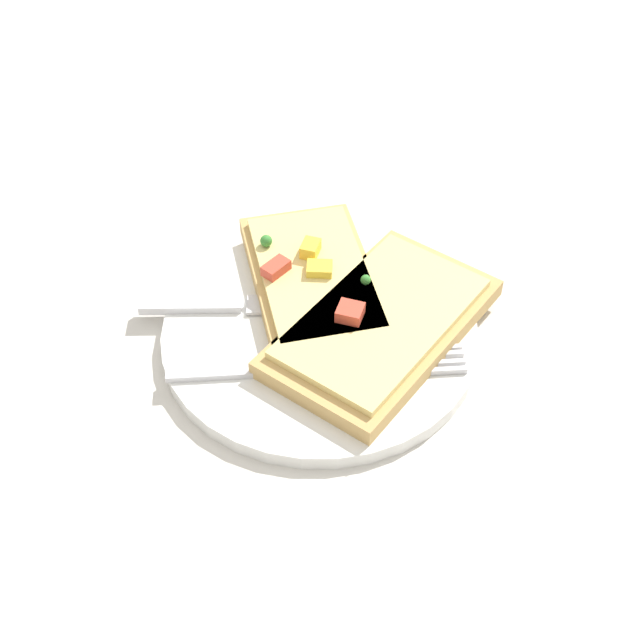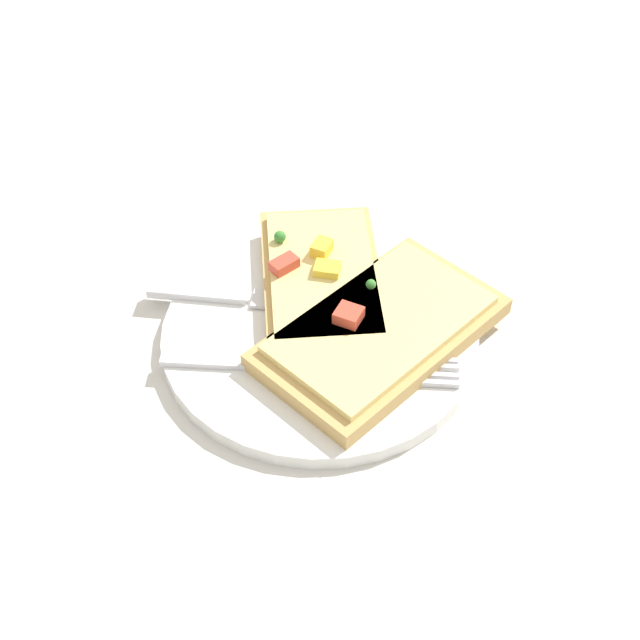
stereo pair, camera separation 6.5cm
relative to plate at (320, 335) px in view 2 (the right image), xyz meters
name	(u,v)px [view 2 (the right image)]	position (x,y,z in m)	size (l,w,h in m)	color
ground_plane	(320,340)	(0.00, 0.00, -0.01)	(4.00, 4.00, 0.00)	beige
plate	(320,335)	(0.00, 0.00, 0.00)	(0.24, 0.24, 0.01)	white
fork	(326,366)	(0.02, -0.03, 0.01)	(0.21, 0.10, 0.01)	silver
knife	(258,297)	(-0.06, 0.01, 0.01)	(0.20, 0.08, 0.01)	silver
pizza_slice_main	(380,331)	(0.04, 0.01, 0.02)	(0.16, 0.21, 0.03)	tan
pizza_slice_corner	(322,279)	(-0.02, 0.04, 0.02)	(0.16, 0.19, 0.03)	tan
crumb_scatter	(351,337)	(0.03, 0.00, 0.01)	(0.13, 0.08, 0.01)	tan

